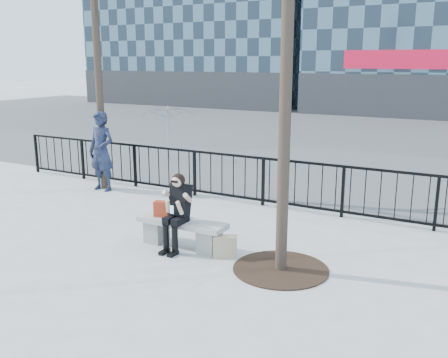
% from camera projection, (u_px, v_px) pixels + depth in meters
% --- Properties ---
extents(ground, '(120.00, 120.00, 0.00)m').
position_uv_depth(ground, '(182.00, 246.00, 8.78)').
color(ground, '#A09F9A').
rests_on(ground, ground).
extents(street_surface, '(60.00, 23.00, 0.01)m').
position_uv_depth(street_surface, '(372.00, 135.00, 21.59)').
color(street_surface, '#474747').
rests_on(street_surface, ground).
extents(railing, '(14.00, 0.06, 1.10)m').
position_uv_depth(railing, '(255.00, 181.00, 11.21)').
color(railing, black).
rests_on(railing, ground).
extents(tree_grate, '(1.50, 1.50, 0.02)m').
position_uv_depth(tree_grate, '(281.00, 269.00, 7.81)').
color(tree_grate, black).
rests_on(tree_grate, ground).
extents(bench_main, '(1.65, 0.46, 0.49)m').
position_uv_depth(bench_main, '(182.00, 230.00, 8.71)').
color(bench_main, slate).
rests_on(bench_main, ground).
extents(seated_woman, '(0.50, 0.64, 1.34)m').
position_uv_depth(seated_woman, '(176.00, 212.00, 8.49)').
color(seated_woman, black).
rests_on(seated_woman, ground).
extents(handbag, '(0.36, 0.24, 0.27)m').
position_uv_depth(handbag, '(164.00, 209.00, 8.84)').
color(handbag, '#A92C14').
rests_on(handbag, bench_main).
extents(shopping_bag, '(0.42, 0.31, 0.37)m').
position_uv_depth(shopping_bag, '(225.00, 247.00, 8.26)').
color(shopping_bag, '#C8AD8E').
rests_on(shopping_bag, ground).
extents(standing_man, '(0.73, 0.49, 1.98)m').
position_uv_depth(standing_man, '(102.00, 151.00, 12.35)').
color(standing_man, black).
rests_on(standing_man, ground).
extents(vendor_umbrella, '(2.54, 2.56, 1.77)m').
position_uv_depth(vendor_umbrella, '(168.00, 132.00, 16.26)').
color(vendor_umbrella, yellow).
rests_on(vendor_umbrella, ground).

